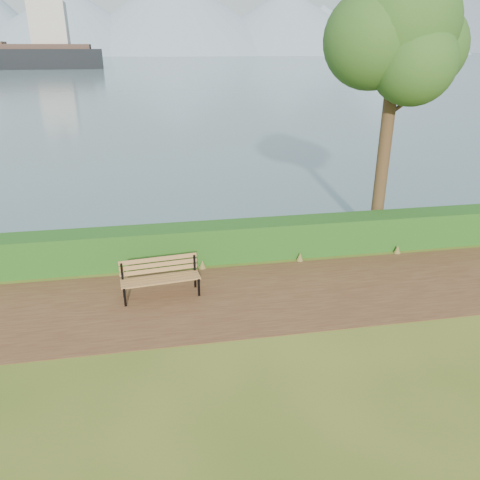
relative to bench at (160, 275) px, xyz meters
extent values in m
plane|color=#405618|center=(2.22, -0.79, -0.53)|extent=(140.00, 140.00, 0.00)
cube|color=#4E2A1B|center=(2.22, -0.49, -0.52)|extent=(40.00, 3.40, 0.01)
cube|color=#154B16|center=(2.22, 1.81, -0.03)|extent=(32.00, 0.85, 1.00)
cube|color=slate|center=(2.22, 259.21, -0.52)|extent=(700.00, 510.00, 0.00)
cone|color=#7F94AA|center=(-57.78, 394.21, 23.47)|extent=(160.00, 160.00, 48.00)
cone|color=#7F94AA|center=(22.22, 404.21, 30.47)|extent=(190.00, 190.00, 62.00)
cone|color=#7F94AA|center=(112.22, 399.21, 24.47)|extent=(170.00, 170.00, 50.00)
cone|color=#7F94AA|center=(202.22, 409.21, 28.47)|extent=(150.00, 150.00, 58.00)
cone|color=#7F94AA|center=(-7.78, 429.21, 16.97)|extent=(120.00, 120.00, 35.00)
cone|color=#7F94AA|center=(152.22, 424.21, 19.47)|extent=(130.00, 130.00, 40.00)
cube|color=black|center=(-0.81, -0.41, -0.30)|extent=(0.06, 0.07, 0.46)
cube|color=black|center=(-0.86, 0.04, -0.09)|extent=(0.06, 0.07, 0.87)
cube|color=black|center=(-0.84, -0.19, -0.10)|extent=(0.11, 0.53, 0.05)
cube|color=black|center=(0.88, -0.22, -0.30)|extent=(0.06, 0.07, 0.46)
cube|color=black|center=(0.83, 0.22, -0.09)|extent=(0.06, 0.07, 0.87)
cube|color=black|center=(0.86, 0.00, -0.10)|extent=(0.11, 0.53, 0.05)
cube|color=#96603A|center=(0.03, -0.29, -0.07)|extent=(1.83, 0.29, 0.04)
cube|color=#96603A|center=(0.02, -0.16, -0.07)|extent=(1.83, 0.29, 0.04)
cube|color=#96603A|center=(0.00, -0.03, -0.07)|extent=(1.83, 0.29, 0.04)
cube|color=#96603A|center=(-0.01, 0.10, -0.07)|extent=(1.83, 0.29, 0.04)
cube|color=#96603A|center=(-0.02, 0.16, 0.05)|extent=(1.82, 0.24, 0.10)
cube|color=#96603A|center=(-0.02, 0.16, 0.19)|extent=(1.82, 0.24, 0.10)
cube|color=#96603A|center=(-0.02, 0.16, 0.34)|extent=(1.82, 0.24, 0.10)
cylinder|color=#352115|center=(6.60, 2.50, 2.75)|extent=(0.36, 0.36, 6.56)
sphere|color=#244F1A|center=(6.60, 2.50, 5.48)|extent=(3.10, 3.10, 3.10)
sphere|color=#244F1A|center=(7.45, 2.65, 4.94)|extent=(2.37, 2.37, 2.37)
sphere|color=#244F1A|center=(5.85, 2.43, 5.12)|extent=(2.55, 2.55, 2.55)
sphere|color=#244F1A|center=(6.78, 1.83, 4.57)|extent=(2.19, 2.19, 2.19)
sphere|color=#244F1A|center=(6.32, 3.10, 5.94)|extent=(2.00, 2.00, 2.00)
cylinder|color=#352115|center=(7.01, 2.50, 3.48)|extent=(0.96, 0.11, 0.72)
cylinder|color=#352115|center=(6.24, 2.60, 3.94)|extent=(0.74, 0.34, 0.66)
cube|color=#BCB7AE|center=(-25.85, 134.46, 10.65)|extent=(9.61, 8.90, 11.17)
camera|label=1|loc=(0.11, -10.00, 4.94)|focal=35.00mm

